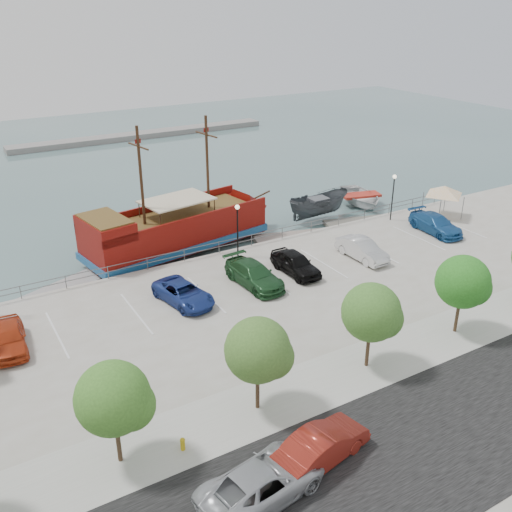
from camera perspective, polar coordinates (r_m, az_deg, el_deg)
ground at (r=40.42m, az=2.67°, el=-4.59°), size 160.00×160.00×0.00m
street at (r=30.14m, az=20.16°, el=-15.36°), size 100.00×8.00×0.04m
sidewalk at (r=33.25m, az=12.28°, el=-10.14°), size 100.00×4.00×0.05m
seawall_railing at (r=45.80m, az=-2.61°, el=1.15°), size 50.00×0.06×1.00m
far_shore at (r=91.54m, az=-11.25°, el=11.80°), size 40.00×3.00×0.80m
pirate_ship at (r=48.66m, az=-6.65°, el=2.94°), size 18.44×7.81×11.47m
patrol_boat at (r=55.14m, az=6.24°, el=4.80°), size 6.52×2.76×2.48m
speedboat at (r=60.08m, az=10.41°, el=5.63°), size 6.20×7.58×1.37m
dock_west at (r=43.69m, az=-19.06°, el=-3.35°), size 7.95×5.01×0.44m
dock_mid at (r=50.78m, az=3.67°, el=1.89°), size 7.19×3.77×0.39m
dock_east at (r=55.07m, az=10.15°, el=3.36°), size 6.72×3.54×0.37m
canopy_tent at (r=55.10m, az=18.39°, el=6.67°), size 4.74×4.74×3.41m
street_van at (r=24.67m, az=0.65°, el=-21.64°), size 5.97×3.47×1.56m
street_sedan at (r=26.27m, az=6.61°, el=-18.31°), size 5.05×2.61×1.59m
fire_hydrant at (r=27.03m, az=-7.35°, el=-18.11°), size 0.24×0.24×0.68m
lamp_post_mid at (r=43.84m, az=-1.87°, el=3.48°), size 0.36×0.36×4.28m
lamp_post_right at (r=52.96m, az=13.58°, el=6.52°), size 0.36×0.36×4.28m
tree_b at (r=25.12m, az=-13.73°, el=-13.81°), size 3.30×3.20×5.00m
tree_c at (r=27.32m, az=0.51°, el=-9.55°), size 3.30×3.20×5.00m
tree_d at (r=30.98m, az=11.73°, el=-5.68°), size 3.30×3.20×5.00m
tree_e at (r=35.65m, az=20.19°, el=-2.57°), size 3.30×3.20×5.00m
parked_car_a at (r=35.98m, az=-23.47°, el=-7.49°), size 2.22×4.65×1.54m
parked_car_c at (r=38.21m, az=-7.27°, el=-3.72°), size 3.19×5.31×1.38m
parked_car_d at (r=40.16m, az=-0.20°, el=-1.88°), size 2.62×5.62×1.59m
parked_car_e at (r=41.98m, az=3.98°, el=-0.72°), size 1.97×4.74×1.60m
parked_car_f at (r=45.01m, az=10.57°, el=0.66°), size 1.77×4.76×1.56m
parked_car_h at (r=51.72m, az=17.52°, el=3.09°), size 2.58×5.53×1.56m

